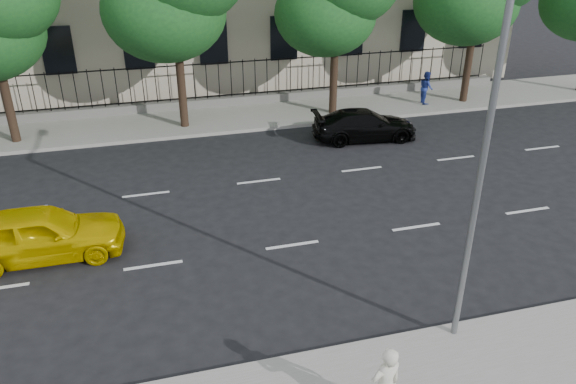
% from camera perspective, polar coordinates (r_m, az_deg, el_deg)
% --- Properties ---
extents(ground, '(120.00, 120.00, 0.00)m').
position_cam_1_polar(ground, '(14.57, 3.14, -10.47)').
color(ground, black).
rests_on(ground, ground).
extents(far_sidewalk, '(60.00, 4.00, 0.15)m').
position_cam_1_polar(far_sidewalk, '(26.73, -6.30, 7.52)').
color(far_sidewalk, gray).
rests_on(far_sidewalk, ground).
extents(lane_markings, '(49.60, 4.62, 0.01)m').
position_cam_1_polar(lane_markings, '(18.41, -1.46, -1.81)').
color(lane_markings, silver).
rests_on(lane_markings, ground).
extents(iron_fence, '(30.00, 0.50, 2.20)m').
position_cam_1_polar(iron_fence, '(28.15, -6.94, 9.70)').
color(iron_fence, slate).
rests_on(iron_fence, far_sidewalk).
extents(street_light, '(0.25, 3.32, 8.05)m').
position_cam_1_polar(street_light, '(11.74, 18.32, 7.23)').
color(street_light, slate).
rests_on(street_light, near_sidewalk).
extents(yellow_taxi, '(4.52, 1.85, 1.53)m').
position_cam_1_polar(yellow_taxi, '(17.07, -23.86, -3.87)').
color(yellow_taxi, '#D8B600').
rests_on(yellow_taxi, ground).
extents(black_sedan, '(4.59, 2.23, 1.29)m').
position_cam_1_polar(black_sedan, '(24.19, 7.80, 6.78)').
color(black_sedan, black).
rests_on(black_sedan, ground).
extents(pedestrian_far, '(0.71, 0.85, 1.59)m').
position_cam_1_polar(pedestrian_far, '(29.04, 13.86, 10.27)').
color(pedestrian_far, navy).
rests_on(pedestrian_far, far_sidewalk).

